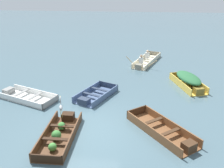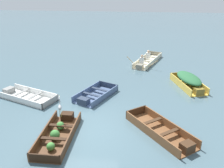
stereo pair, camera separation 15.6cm
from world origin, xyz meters
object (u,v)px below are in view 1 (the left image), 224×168
(skiff_white_outer_moored, at_px, (26,97))
(heron_on_dinghy, at_px, (61,107))
(dinghy_dark_varnish_foreground, at_px, (60,134))
(skiff_wooden_brown_far_moored, at_px, (163,131))
(rowboat_cream_with_crew, at_px, (146,61))
(skiff_slate_blue_near_moored, at_px, (95,95))
(skiff_yellow_mid_moored, at_px, (189,80))

(skiff_white_outer_moored, distance_m, heron_on_dinghy, 3.52)
(dinghy_dark_varnish_foreground, relative_size, skiff_wooden_brown_far_moored, 0.94)
(dinghy_dark_varnish_foreground, height_order, heron_on_dinghy, heron_on_dinghy)
(heron_on_dinghy, bearing_deg, skiff_wooden_brown_far_moored, -2.71)
(skiff_wooden_brown_far_moored, bearing_deg, skiff_white_outer_moored, 159.45)
(rowboat_cream_with_crew, bearing_deg, skiff_white_outer_moored, -133.60)
(skiff_wooden_brown_far_moored, bearing_deg, dinghy_dark_varnish_foreground, -171.53)
(heron_on_dinghy, bearing_deg, skiff_slate_blue_near_moored, 72.46)
(skiff_yellow_mid_moored, relative_size, skiff_white_outer_moored, 0.88)
(skiff_yellow_mid_moored, bearing_deg, rowboat_cream_with_crew, 118.95)
(dinghy_dark_varnish_foreground, xyz_separation_m, rowboat_cream_with_crew, (3.45, 9.51, 0.04))
(skiff_yellow_mid_moored, xyz_separation_m, skiff_white_outer_moored, (-8.38, -2.40, -0.31))
(skiff_slate_blue_near_moored, distance_m, skiff_wooden_brown_far_moored, 4.35)
(skiff_yellow_mid_moored, relative_size, heron_on_dinghy, 3.36)
(skiff_slate_blue_near_moored, height_order, rowboat_cream_with_crew, rowboat_cream_with_crew)
(dinghy_dark_varnish_foreground, height_order, skiff_wooden_brown_far_moored, dinghy_dark_varnish_foreground)
(skiff_slate_blue_near_moored, xyz_separation_m, skiff_yellow_mid_moored, (4.94, 1.91, 0.30))
(dinghy_dark_varnish_foreground, xyz_separation_m, heron_on_dinghy, (-0.13, 0.78, 0.73))
(skiff_yellow_mid_moored, xyz_separation_m, heron_on_dinghy, (-5.82, -4.69, 0.46))
(skiff_slate_blue_near_moored, relative_size, skiff_white_outer_moored, 0.85)
(skiff_white_outer_moored, bearing_deg, skiff_wooden_brown_far_moored, -20.55)
(dinghy_dark_varnish_foreground, height_order, skiff_yellow_mid_moored, skiff_yellow_mid_moored)
(dinghy_dark_varnish_foreground, bearing_deg, skiff_wooden_brown_far_moored, 8.47)
(skiff_yellow_mid_moored, height_order, skiff_wooden_brown_far_moored, skiff_yellow_mid_moored)
(skiff_white_outer_moored, xyz_separation_m, rowboat_cream_with_crew, (6.14, 6.45, 0.07))
(dinghy_dark_varnish_foreground, relative_size, heron_on_dinghy, 3.48)
(skiff_slate_blue_near_moored, relative_size, heron_on_dinghy, 3.25)
(rowboat_cream_with_crew, relative_size, heron_on_dinghy, 4.61)
(skiff_yellow_mid_moored, bearing_deg, skiff_white_outer_moored, -164.01)
(dinghy_dark_varnish_foreground, bearing_deg, rowboat_cream_with_crew, 70.06)
(skiff_slate_blue_near_moored, distance_m, heron_on_dinghy, 3.01)
(rowboat_cream_with_crew, bearing_deg, dinghy_dark_varnish_foreground, -109.94)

